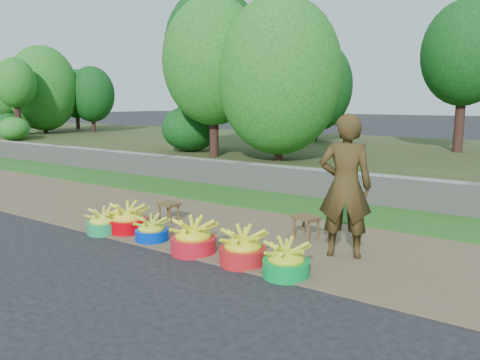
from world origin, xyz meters
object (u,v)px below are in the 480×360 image
Objects in this scene: basin_a at (104,222)px; basin_c at (152,230)px; stool_right at (306,221)px; stool_left at (169,206)px; basin_e at (243,249)px; basin_f at (286,261)px; vendor_woman at (345,186)px; basin_b at (128,220)px; basin_d at (193,238)px.

basin_a is 1.05× the size of basin_c.
stool_right is at bearing 36.96° from basin_c.
stool_left is at bearing 120.48° from basin_c.
basin_a is at bearing -108.10° from stool_left.
basin_e reaches higher than basin_f.
basin_c is at bearing -59.52° from stool_left.
vendor_woman reaches higher than stool_right.
basin_b is at bearing 175.79° from basin_f.
basin_a is 1.14× the size of stool_right.
basin_e is at bearing 24.45° from vendor_woman.
basin_d is at bearing 2.01° from basin_a.
basin_d reaches higher than basin_c.
basin_e is at bearing -3.85° from basin_b.
basin_f is at bearing -5.44° from basin_e.
vendor_woman is at bearing 14.06° from basin_b.
stool_left is 0.84× the size of stool_right.
basin_a is at bearing -179.50° from basin_f.
basin_f is 1.19m from vendor_woman.
basin_e is at bearing -96.94° from stool_right.
basin_f is at bearing -20.27° from stool_left.
basin_d is at bearing -4.19° from basin_c.
basin_f is 1.24× the size of stool_right.
basin_b is at bearing 176.15° from basin_e.
stool_left is (0.32, 0.99, 0.09)m from basin_a.
basin_f reaches higher than basin_a.
basin_c is 0.26× the size of vendor_woman.
stool_left is 0.20× the size of vendor_woman.
basin_c is 0.78m from basin_d.
basin_b is at bearing -95.29° from stool_left.
stool_left is at bearing -21.98° from vendor_woman.
basin_e is 1.28m from stool_right.
basin_d is 1.63× the size of stool_left.
basin_d is at bearing -123.92° from stool_right.
basin_e is at bearing -24.25° from stool_left.
basin_b is at bearing -153.13° from stool_right.
basin_a is 2.33m from basin_e.
vendor_woman is (2.93, 0.73, 0.68)m from basin_b.
stool_left is at bearing 84.71° from basin_b.
basin_b is 1.61× the size of stool_left.
basin_b reaches higher than basin_e.
basin_a is 0.84× the size of basin_b.
basin_a is 1.36× the size of stool_left.
stool_right is at bearing 56.08° from basin_d.
basin_a is at bearing -151.42° from stool_right.
basin_b is 2.68m from basin_f.
basin_a is 0.34m from basin_b.
basin_e is at bearing -1.19° from basin_c.
basin_e is at bearing 174.56° from basin_f.
basin_a is 0.83× the size of basin_d.
basin_e is (1.49, -0.03, 0.03)m from basin_c.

